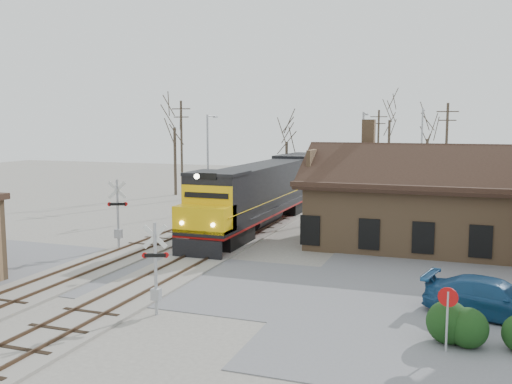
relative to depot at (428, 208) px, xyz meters
The scene contains 23 objects.
ground 17.14m from the depot, 134.97° to the right, with size 140.00×140.00×0.00m, color #A09B90.
road 17.13m from the depot, 134.97° to the right, with size 60.00×9.00×0.03m, color slate.
track_main 12.58m from the depot, 165.97° to the left, with size 3.40×90.00×0.24m.
track_siding 16.92m from the depot, 169.70° to the left, with size 3.40×90.00×0.24m.
depot is the anchor object (origin of this frame).
locomotive_lead 12.16m from the depot, behind, with size 3.24×21.68×4.82m.
locomotive_trailing 26.80m from the depot, 116.57° to the left, with size 3.24×21.68×4.56m.
crossbuck_near 19.58m from the depot, 119.03° to the right, with size 1.02×0.49×3.78m.
crossbuck_far 19.13m from the depot, 157.44° to the right, with size 1.15×0.58×4.29m.
do_not_enter_sign 17.25m from the depot, 84.70° to the right, with size 0.67×0.17×2.26m.
parked_car 13.47m from the depot, 75.91° to the right, with size 2.18×5.37×1.56m, color navy.
hedge_a 16.45m from the depot, 84.29° to the right, with size 1.53×1.53×1.53m, color black.
hedge_b 16.70m from the depot, 82.15° to the right, with size 1.40×1.40×1.40m, color black.
streetlight_a 20.44m from the depot, 156.53° to the left, with size 0.25×2.04×8.37m.
streetlight_b 13.00m from the depot, 117.57° to the left, with size 0.25×2.04×8.57m.
streetlight_c 26.08m from the depot, 94.64° to the left, with size 0.25×2.04×9.17m.
utility_pole_a 28.21m from the depot, 149.85° to the left, with size 2.00×0.24×9.83m.
utility_pole_b 32.71m from the depot, 103.15° to the left, with size 2.00×0.24×9.16m.
utility_pole_c 19.43m from the depot, 88.45° to the left, with size 2.00×0.24×9.50m.
tree_a 32.41m from the depot, 147.04° to the left, with size 4.79×4.79×11.74m.
tree_b 29.04m from the depot, 124.53° to the left, with size 3.72×3.72×9.12m.
tree_c 38.74m from the depot, 100.35° to the left, with size 5.34×5.34×13.08m.
tree_d 31.33m from the depot, 93.34° to the left, with size 3.89×3.89×9.54m.
Camera 1 is at (13.77, -24.64, 7.71)m, focal length 40.00 mm.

